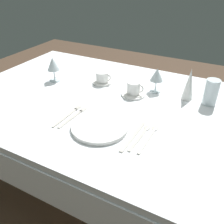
{
  "coord_description": "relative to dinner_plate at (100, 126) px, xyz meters",
  "views": [
    {
      "loc": [
        0.49,
        -1.01,
        1.38
      ],
      "look_at": [
        0.03,
        -0.13,
        0.76
      ],
      "focal_mm": 38.45,
      "sensor_mm": 36.0,
      "label": 1
    }
  ],
  "objects": [
    {
      "name": "ground_plane",
      "position": [
        -0.03,
        0.25,
        -0.75
      ],
      "size": [
        6.0,
        6.0,
        0.0
      ],
      "primitive_type": "plane",
      "color": "#4C3828"
    },
    {
      "name": "dining_table",
      "position": [
        -0.03,
        0.25,
        -0.09
      ],
      "size": [
        1.8,
        1.11,
        0.74
      ],
      "color": "white",
      "rests_on": "ground"
    },
    {
      "name": "dinner_plate",
      "position": [
        0.0,
        0.0,
        0.0
      ],
      "size": [
        0.26,
        0.26,
        0.02
      ],
      "primitive_type": "cylinder",
      "color": "white",
      "rests_on": "dining_table"
    },
    {
      "name": "fork_outer",
      "position": [
        -0.16,
        0.02,
        -0.01
      ],
      "size": [
        0.03,
        0.21,
        0.0
      ],
      "color": "beige",
      "rests_on": "dining_table"
    },
    {
      "name": "fork_inner",
      "position": [
        -0.19,
        0.02,
        -0.01
      ],
      "size": [
        0.02,
        0.22,
        0.0
      ],
      "color": "beige",
      "rests_on": "dining_table"
    },
    {
      "name": "dinner_knife",
      "position": [
        0.16,
        0.01,
        -0.01
      ],
      "size": [
        0.02,
        0.23,
        0.0
      ],
      "color": "beige",
      "rests_on": "dining_table"
    },
    {
      "name": "spoon_soup",
      "position": [
        0.19,
        0.04,
        -0.01
      ],
      "size": [
        0.03,
        0.21,
        0.01
      ],
      "color": "beige",
      "rests_on": "dining_table"
    },
    {
      "name": "spoon_dessert",
      "position": [
        0.22,
        0.05,
        -0.01
      ],
      "size": [
        0.03,
        0.22,
        0.01
      ],
      "color": "beige",
      "rests_on": "dining_table"
    },
    {
      "name": "saucer_left",
      "position": [
        -0.23,
        0.43,
        -0.0
      ],
      "size": [
        0.12,
        0.12,
        0.01
      ],
      "primitive_type": "cylinder",
      "color": "white",
      "rests_on": "dining_table"
    },
    {
      "name": "coffee_cup_left",
      "position": [
        -0.23,
        0.43,
        0.03
      ],
      "size": [
        0.1,
        0.08,
        0.06
      ],
      "color": "white",
      "rests_on": "saucer_left"
    },
    {
      "name": "saucer_right",
      "position": [
        0.01,
        0.37,
        -0.0
      ],
      "size": [
        0.14,
        0.14,
        0.01
      ],
      "primitive_type": "cylinder",
      "color": "white",
      "rests_on": "dining_table"
    },
    {
      "name": "coffee_cup_right",
      "position": [
        0.01,
        0.37,
        0.04
      ],
      "size": [
        0.1,
        0.07,
        0.07
      ],
      "color": "white",
      "rests_on": "saucer_right"
    },
    {
      "name": "wine_glass_centre",
      "position": [
        0.1,
        0.47,
        0.09
      ],
      "size": [
        0.07,
        0.07,
        0.14
      ],
      "color": "silver",
      "rests_on": "dining_table"
    },
    {
      "name": "wine_glass_left",
      "position": [
        -0.51,
        0.32,
        0.1
      ],
      "size": [
        0.08,
        0.08,
        0.15
      ],
      "color": "silver",
      "rests_on": "dining_table"
    },
    {
      "name": "drink_tumbler",
      "position": [
        0.4,
        0.46,
        0.06
      ],
      "size": [
        0.07,
        0.07,
        0.14
      ],
      "color": "silver",
      "rests_on": "dining_table"
    },
    {
      "name": "napkin_folded",
      "position": [
        0.29,
        0.46,
        0.08
      ],
      "size": [
        0.06,
        0.06,
        0.18
      ],
      "primitive_type": "cone",
      "color": "white",
      "rests_on": "dining_table"
    }
  ]
}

